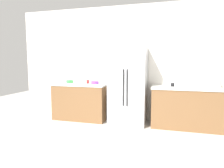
# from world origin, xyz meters

# --- Properties ---
(ground_plane) EXTENTS (11.08, 11.08, 0.00)m
(ground_plane) POSITION_xyz_m (0.00, 0.00, 0.00)
(ground_plane) COLOR beige
(kitchen_back_panel) EXTENTS (5.54, 0.10, 2.74)m
(kitchen_back_panel) POSITION_xyz_m (0.00, 1.87, 1.37)
(kitchen_back_panel) COLOR silver
(kitchen_back_panel) RESTS_ON ground_plane
(counter_left) EXTENTS (1.32, 0.60, 0.88)m
(counter_left) POSITION_xyz_m (-1.05, 1.53, 0.44)
(counter_left) COLOR brown
(counter_left) RESTS_ON ground_plane
(counter_right) EXTENTS (1.55, 0.60, 0.88)m
(counter_right) POSITION_xyz_m (1.45, 1.53, 0.44)
(counter_right) COLOR brown
(counter_right) RESTS_ON ground_plane
(refrigerator) EXTENTS (0.82, 0.63, 1.74)m
(refrigerator) POSITION_xyz_m (0.14, 1.50, 0.87)
(refrigerator) COLOR #B2B5BA
(refrigerator) RESTS_ON ground_plane
(toaster) EXTENTS (0.27, 0.18, 0.18)m
(toaster) POSITION_xyz_m (1.55, 1.51, 0.97)
(toaster) COLOR silver
(toaster) RESTS_ON counter_right
(rice_cooker) EXTENTS (0.28, 0.28, 0.33)m
(rice_cooker) POSITION_xyz_m (1.92, 1.54, 1.04)
(rice_cooker) COLOR white
(rice_cooker) RESTS_ON counter_right
(bottle_a) EXTENTS (0.08, 0.08, 0.28)m
(bottle_a) POSITION_xyz_m (-1.01, 1.38, 0.99)
(bottle_a) COLOR white
(bottle_a) RESTS_ON counter_left
(cup_a) EXTENTS (0.08, 0.08, 0.08)m
(cup_a) POSITION_xyz_m (1.11, 1.58, 0.92)
(cup_a) COLOR black
(cup_a) RESTS_ON counter_right
(cup_b) EXTENTS (0.07, 0.07, 0.09)m
(cup_b) POSITION_xyz_m (-0.90, 1.64, 0.93)
(cup_b) COLOR red
(cup_b) RESTS_ON counter_left
(bowl_a) EXTENTS (0.18, 0.18, 0.07)m
(bowl_a) POSITION_xyz_m (-1.38, 1.63, 0.92)
(bowl_a) COLOR green
(bowl_a) RESTS_ON counter_left
(bowl_b) EXTENTS (0.19, 0.19, 0.07)m
(bowl_b) POSITION_xyz_m (-0.68, 1.57, 0.92)
(bowl_b) COLOR purple
(bowl_b) RESTS_ON counter_left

